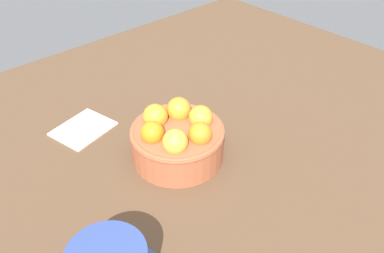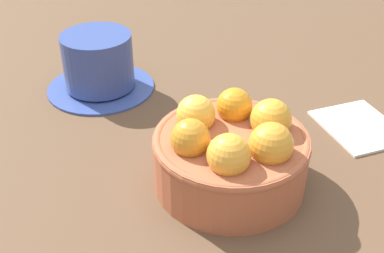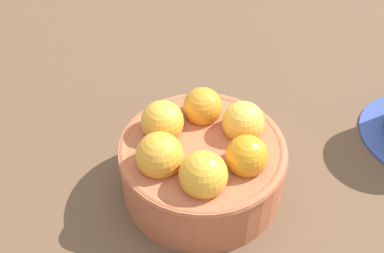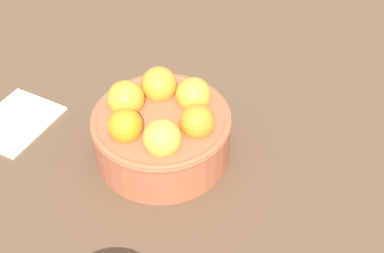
{
  "view_description": "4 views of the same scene",
  "coord_description": "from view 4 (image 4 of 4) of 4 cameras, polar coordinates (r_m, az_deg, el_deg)",
  "views": [
    {
      "loc": [
        -31.0,
        -37.53,
        43.15
      ],
      "look_at": [
        0.86,
        -2.51,
        7.12
      ],
      "focal_mm": 36.53,
      "sensor_mm": 36.0,
      "label": 1
    },
    {
      "loc": [
        38.62,
        -8.63,
        32.76
      ],
      "look_at": [
        -1.93,
        -3.51,
        5.8
      ],
      "focal_mm": 47.35,
      "sensor_mm": 36.0,
      "label": 2
    },
    {
      "loc": [
        -7.1,
        28.13,
        35.08
      ],
      "look_at": [
        1.58,
        -2.07,
        5.67
      ],
      "focal_mm": 43.88,
      "sensor_mm": 36.0,
      "label": 3
    },
    {
      "loc": [
        -26.51,
        -27.06,
        40.16
      ],
      "look_at": [
        1.72,
        -2.85,
        4.64
      ],
      "focal_mm": 45.25,
      "sensor_mm": 36.0,
      "label": 4
    }
  ],
  "objects": [
    {
      "name": "folded_napkin",
      "position": [
        0.62,
        -20.1,
        0.66
      ],
      "size": [
        11.25,
        10.05,
        0.6
      ],
      "primitive_type": "cube",
      "rotation": [
        0.0,
        0.0,
        0.22
      ],
      "color": "white",
      "rests_on": "ground_plane"
    },
    {
      "name": "ground_plane",
      "position": [
        0.57,
        -3.32,
        -4.67
      ],
      "size": [
        125.64,
        96.04,
        4.58
      ],
      "primitive_type": "cube",
      "color": "brown"
    },
    {
      "name": "terracotta_bowl",
      "position": [
        0.53,
        -3.6,
        -0.2
      ],
      "size": [
        15.12,
        15.12,
        8.58
      ],
      "color": "#AD5938",
      "rests_on": "ground_plane"
    }
  ]
}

